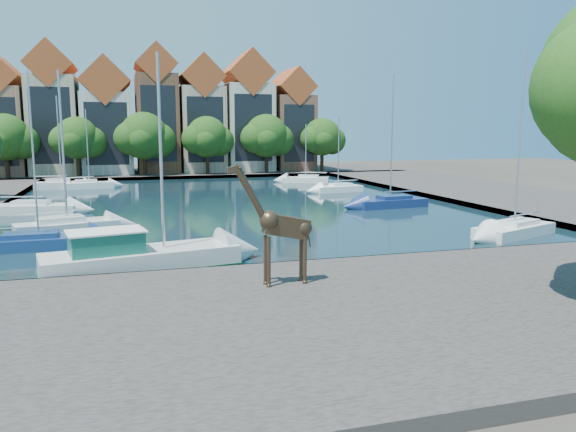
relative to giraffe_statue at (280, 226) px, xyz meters
name	(u,v)px	position (x,y,z in m)	size (l,w,h in m)	color
ground	(324,269)	(3.08, 3.56, -2.75)	(160.00, 160.00, 0.00)	#38332B
water_basin	(229,203)	(3.08, 27.56, -2.71)	(38.00, 50.00, 0.08)	black
near_quay	(395,311)	(3.08, -3.44, -2.50)	(50.00, 14.00, 0.50)	#47413D
far_quay	(188,173)	(3.08, 59.56, -2.50)	(60.00, 16.00, 0.50)	#47413D
right_quay	(479,191)	(28.08, 27.56, -2.50)	(14.00, 52.00, 0.50)	#47413D
townhouse_west_end	(4,121)	(-19.92, 59.55, 4.61)	(5.44, 9.18, 14.93)	#936750
townhouse_west_mid	(54,114)	(-13.92, 59.55, 5.48)	(5.94, 9.18, 16.79)	#B5AA8B
townhouse_west_inner	(107,121)	(-7.42, 59.55, 4.60)	(6.43, 9.18, 15.15)	beige
townhouse_center	(157,114)	(-0.92, 59.55, 5.61)	(5.44, 9.18, 16.93)	brown
townhouse_east_inner	(201,119)	(5.08, 59.55, 4.98)	(5.94, 9.18, 15.79)	tan
townhouse_east_mid	(246,116)	(11.58, 59.55, 5.35)	(6.43, 9.18, 16.65)	beige
townhouse_east_end	(290,124)	(18.08, 59.55, 4.36)	(5.44, 9.18, 14.43)	brown
far_tree_far_west	(6,139)	(-18.82, 54.06, 2.43)	(7.28, 5.60, 7.68)	#332114
far_tree_west	(78,139)	(-10.83, 54.06, 2.33)	(6.76, 5.20, 7.36)	#332114
far_tree_mid_west	(145,137)	(-2.81, 54.06, 2.54)	(7.80, 6.00, 8.00)	#332114
far_tree_mid_east	(208,138)	(5.18, 54.06, 2.38)	(7.02, 5.40, 7.52)	#332114
far_tree_east	(267,137)	(13.19, 54.06, 2.49)	(7.54, 5.80, 7.84)	#332114
far_tree_far_east	(323,138)	(21.17, 54.06, 2.33)	(6.76, 5.20, 7.36)	#332114
giraffe_statue	(280,226)	(0.00, 0.00, 0.00)	(3.21, 0.64, 4.58)	#3B2C1D
motorsailer	(135,254)	(-5.21, 5.51, -1.93)	(8.91, 4.07, 9.58)	silver
sailboat_left_a	(67,225)	(-8.92, 15.42, -2.06)	(6.14, 3.56, 9.62)	silver
sailboat_left_b	(39,240)	(-10.03, 11.79, -2.20)	(6.29, 2.38, 8.72)	navy
sailboat_left_c	(37,206)	(-11.92, 25.13, -2.12)	(6.17, 3.17, 10.46)	silver
sailboat_left_d	(89,184)	(-9.13, 43.12, -2.15)	(5.07, 2.29, 8.30)	white
sailboat_left_e	(62,183)	(-11.92, 43.46, -2.08)	(5.48, 2.12, 9.66)	white
sailboat_right_a	(514,227)	(16.47, 7.56, -2.14)	(6.04, 3.88, 10.73)	silver
sailboat_right_b	(390,201)	(15.08, 20.95, -2.15)	(6.17, 2.74, 10.49)	navy
sailboat_right_c	(338,187)	(15.08, 32.50, -2.21)	(5.11, 2.39, 7.36)	white
sailboat_right_d	(306,179)	(15.08, 42.99, -2.20)	(5.69, 3.88, 6.83)	silver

